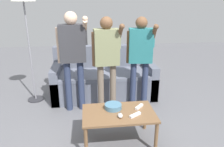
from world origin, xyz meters
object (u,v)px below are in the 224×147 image
object	(u,v)px
floor_lamp	(23,2)
game_remote_wand_far	(135,115)
coffee_table	(119,116)
couch	(104,79)
snack_bowl	(113,106)
game_remote_wand_near	(139,107)
player_right	(140,52)
player_left	(73,51)
game_remote_nunchuk	(120,115)
player_center	(107,54)

from	to	relation	value
floor_lamp	game_remote_wand_far	world-z (taller)	floor_lamp
coffee_table	floor_lamp	bearing A→B (deg)	133.55
couch	game_remote_wand_far	bearing A→B (deg)	-81.32
snack_bowl	game_remote_wand_near	distance (m)	0.33
player_right	player_left	bearing A→B (deg)	179.25
snack_bowl	game_remote_wand_near	bearing A→B (deg)	-3.75
game_remote_wand_near	floor_lamp	bearing A→B (deg)	140.82
player_left	player_right	distance (m)	1.05
snack_bowl	player_left	bearing A→B (deg)	121.64
coffee_table	game_remote_wand_near	size ratio (longest dim) A/B	6.57
couch	game_remote_nunchuk	bearing A→B (deg)	-87.80
coffee_table	floor_lamp	size ratio (longest dim) A/B	0.46
floor_lamp	game_remote_wand_near	size ratio (longest dim) A/B	14.24
coffee_table	game_remote_wand_far	bearing A→B (deg)	-30.86
floor_lamp	game_remote_wand_far	size ratio (longest dim) A/B	12.28
coffee_table	couch	bearing A→B (deg)	92.39
couch	floor_lamp	distance (m)	1.87
game_remote_nunchuk	player_right	size ratio (longest dim) A/B	0.06
floor_lamp	player_left	size ratio (longest dim) A/B	1.22
game_remote_wand_near	player_left	bearing A→B (deg)	134.63
couch	player_right	xyz separation A→B (m)	(0.54, -0.54, 0.63)
snack_bowl	player_left	world-z (taller)	player_left
floor_lamp	player_left	distance (m)	1.11
couch	player_left	size ratio (longest dim) A/B	1.18
couch	game_remote_wand_near	bearing A→B (deg)	-76.35
snack_bowl	game_remote_wand_near	xyz separation A→B (m)	(0.33, -0.02, -0.01)
couch	player_right	distance (m)	0.99
couch	game_remote_wand_far	xyz separation A→B (m)	(0.24, -1.58, 0.13)
floor_lamp	game_remote_wand_far	distance (m)	2.45
player_center	floor_lamp	bearing A→B (deg)	156.27
player_left	game_remote_wand_far	bearing A→B (deg)	-54.44
game_remote_nunchuk	game_remote_wand_near	xyz separation A→B (m)	(0.28, 0.20, -0.01)
player_right	game_remote_wand_near	world-z (taller)	player_right
game_remote_nunchuk	player_center	xyz separation A→B (m)	(-0.06, 0.94, 0.50)
coffee_table	player_left	world-z (taller)	player_left
floor_lamp	game_remote_wand_near	xyz separation A→B (m)	(1.59, -1.29, -1.26)
player_center	game_remote_wand_near	xyz separation A→B (m)	(0.34, -0.75, -0.51)
player_left	player_center	distance (m)	0.52
coffee_table	game_remote_wand_far	size ratio (longest dim) A/B	5.67
player_center	game_remote_wand_far	size ratio (longest dim) A/B	9.60
couch	player_center	size ratio (longest dim) A/B	1.23
game_remote_wand_near	game_remote_nunchuk	bearing A→B (deg)	-144.27
couch	game_remote_wand_near	world-z (taller)	couch
couch	player_left	distance (m)	1.00
coffee_table	player_left	size ratio (longest dim) A/B	0.57
game_remote_wand_near	player_center	bearing A→B (deg)	114.49
player_left	game_remote_wand_far	distance (m)	1.41
game_remote_nunchuk	player_left	size ratio (longest dim) A/B	0.06
coffee_table	game_remote_wand_far	world-z (taller)	game_remote_wand_far
game_remote_nunchuk	player_left	world-z (taller)	player_left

